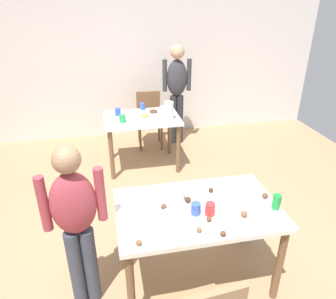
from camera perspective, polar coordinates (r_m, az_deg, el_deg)
name	(u,v)px	position (r m, az deg, el deg)	size (l,w,h in m)	color
ground_plane	(178,259)	(3.17, 1.78, -19.18)	(6.40, 6.40, 0.00)	#9E7A56
wall_back	(135,59)	(5.47, -6.01, 16.02)	(6.40, 0.10, 2.60)	silver
dining_table_near	(197,217)	(2.60, 5.34, -12.05)	(1.28, 0.79, 0.75)	silver
dining_table_far	(142,125)	(4.40, -4.72, 4.45)	(1.02, 0.72, 0.75)	silver
chair_far_table	(149,116)	(5.13, -3.43, 6.12)	(0.42, 0.42, 0.87)	brown
person_girl_near	(76,218)	(2.39, -16.32, -11.85)	(0.45, 0.23, 1.39)	#383D4C
person_adult_far	(177,86)	(5.04, 1.60, 11.36)	(0.45, 0.22, 1.60)	#28282D
mixing_bowl	(173,219)	(2.35, 0.83, -12.52)	(0.19, 0.19, 0.07)	white
soda_can	(276,202)	(2.62, 19.01, -8.92)	(0.07, 0.07, 0.12)	#198438
fork_near	(218,185)	(2.82, 9.03, -6.37)	(0.17, 0.02, 0.01)	silver
cup_near_0	(180,195)	(2.59, 2.19, -8.13)	(0.09, 0.09, 0.10)	white
cup_near_1	(210,209)	(2.44, 7.60, -10.62)	(0.07, 0.07, 0.10)	red
cup_near_2	(196,209)	(2.44, 5.04, -10.60)	(0.08, 0.08, 0.10)	#3351B2
cake_ball_0	(164,206)	(2.50, -0.77, -10.26)	(0.05, 0.05, 0.05)	brown
cake_ball_1	(199,230)	(2.30, 5.64, -14.25)	(0.04, 0.04, 0.04)	brown
cake_ball_2	(244,214)	(2.49, 13.60, -11.24)	(0.05, 0.05, 0.05)	brown
cake_ball_3	(265,196)	(2.73, 17.14, -7.98)	(0.05, 0.05, 0.05)	brown
cake_ball_4	(223,234)	(2.29, 9.91, -14.73)	(0.04, 0.04, 0.04)	brown
cake_ball_5	(139,243)	(2.20, -5.31, -16.41)	(0.04, 0.04, 0.04)	brown
cake_ball_6	(188,200)	(2.57, 3.60, -9.05)	(0.05, 0.05, 0.05)	#3D2319
cake_ball_7	(211,190)	(2.71, 7.75, -7.28)	(0.04, 0.04, 0.04)	#3D2319
cake_ball_8	(209,219)	(2.40, 7.42, -12.35)	(0.04, 0.04, 0.04)	brown
pitcher_far	(169,111)	(4.21, 0.16, 7.01)	(0.12, 0.12, 0.24)	white
cup_far_0	(142,106)	(4.63, -4.65, 7.79)	(0.07, 0.07, 0.10)	#3351B2
cup_far_1	(118,112)	(4.43, -9.04, 6.70)	(0.08, 0.08, 0.10)	#3351B2
cup_far_2	(122,119)	(4.17, -8.22, 5.54)	(0.08, 0.08, 0.10)	green
donut_far_0	(120,119)	(4.28, -8.64, 5.52)	(0.11, 0.11, 0.03)	pink
donut_far_1	(163,107)	(4.68, -0.97, 7.64)	(0.11, 0.11, 0.03)	pink
donut_far_2	(145,115)	(4.36, -4.26, 6.16)	(0.12, 0.12, 0.04)	gold
donut_far_3	(138,119)	(4.23, -5.43, 5.55)	(0.14, 0.14, 0.04)	white
donut_far_4	(153,111)	(4.51, -2.66, 6.90)	(0.12, 0.12, 0.03)	brown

